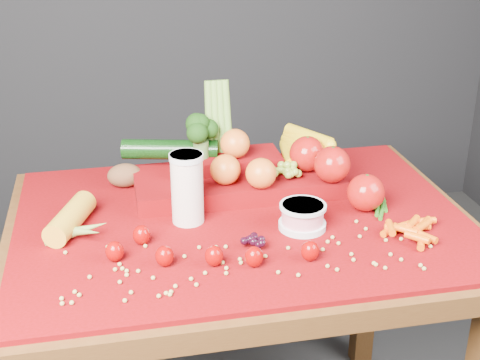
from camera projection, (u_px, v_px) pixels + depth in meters
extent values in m
cube|color=#3D220D|center=(242.00, 231.00, 1.60)|extent=(1.10, 0.80, 0.05)
cube|color=#3D220D|center=(58.00, 307.00, 1.96)|extent=(0.06, 0.06, 0.70)
cube|color=#3D220D|center=(367.00, 271.00, 2.13)|extent=(0.06, 0.06, 0.70)
cube|color=#6F030B|center=(242.00, 219.00, 1.58)|extent=(1.05, 0.75, 0.01)
cylinder|color=beige|center=(187.00, 188.00, 1.53)|extent=(0.07, 0.07, 0.17)
cylinder|color=silver|center=(186.00, 157.00, 1.50)|extent=(0.08, 0.08, 0.01)
cylinder|color=silver|center=(302.00, 225.00, 1.53)|extent=(0.11, 0.11, 0.01)
cylinder|color=pink|center=(303.00, 213.00, 1.52)|extent=(0.10, 0.10, 0.04)
cylinder|color=silver|center=(303.00, 206.00, 1.51)|extent=(0.11, 0.11, 0.01)
ellipsoid|color=#9A0002|center=(142.00, 235.00, 1.46)|extent=(0.04, 0.04, 0.04)
cone|color=#0C4614|center=(141.00, 226.00, 1.45)|extent=(0.03, 0.03, 0.01)
ellipsoid|color=#9A0002|center=(115.00, 251.00, 1.39)|extent=(0.04, 0.04, 0.04)
cone|color=#0C4614|center=(114.00, 243.00, 1.38)|extent=(0.03, 0.03, 0.01)
ellipsoid|color=#9A0002|center=(165.00, 256.00, 1.37)|extent=(0.04, 0.04, 0.04)
cone|color=#0C4614|center=(164.00, 247.00, 1.37)|extent=(0.03, 0.03, 0.01)
ellipsoid|color=#9A0002|center=(214.00, 256.00, 1.37)|extent=(0.04, 0.04, 0.04)
cone|color=#0C4614|center=(214.00, 247.00, 1.37)|extent=(0.03, 0.03, 0.01)
ellipsoid|color=#9A0002|center=(254.00, 257.00, 1.37)|extent=(0.04, 0.04, 0.04)
cone|color=#0C4614|center=(254.00, 248.00, 1.36)|extent=(0.03, 0.03, 0.01)
ellipsoid|color=#9A0002|center=(310.00, 251.00, 1.39)|extent=(0.04, 0.04, 0.04)
cone|color=#0C4614|center=(310.00, 242.00, 1.38)|extent=(0.03, 0.03, 0.01)
cylinder|color=gold|center=(70.00, 218.00, 1.51)|extent=(0.12, 0.19, 0.06)
ellipsoid|color=#4F2C1A|center=(125.00, 175.00, 1.73)|extent=(0.09, 0.07, 0.06)
cube|color=#6F030B|center=(237.00, 182.00, 1.71)|extent=(0.52, 0.22, 0.04)
cube|color=#6F030B|center=(226.00, 161.00, 1.73)|extent=(0.28, 0.12, 0.03)
sphere|color=#A50E11|center=(332.00, 164.00, 1.64)|extent=(0.09, 0.09, 0.09)
sphere|color=#A50E11|center=(366.00, 192.00, 1.60)|extent=(0.09, 0.09, 0.09)
sphere|color=#A50E11|center=(307.00, 154.00, 1.71)|extent=(0.09, 0.09, 0.09)
sphere|color=#C4631C|center=(225.00, 170.00, 1.63)|extent=(0.08, 0.08, 0.08)
sphere|color=#C4631C|center=(261.00, 173.00, 1.61)|extent=(0.08, 0.08, 0.08)
sphere|color=#C4631C|center=(235.00, 144.00, 1.70)|extent=(0.08, 0.08, 0.08)
cylinder|color=gold|center=(288.00, 154.00, 1.78)|extent=(0.06, 0.17, 0.04)
cylinder|color=gold|center=(296.00, 148.00, 1.78)|extent=(0.04, 0.16, 0.04)
cylinder|color=gold|center=(303.00, 142.00, 1.78)|extent=(0.07, 0.17, 0.04)
cylinder|color=gold|center=(309.00, 136.00, 1.78)|extent=(0.10, 0.16, 0.04)
cylinder|color=#3F662D|center=(201.00, 149.00, 1.71)|extent=(0.04, 0.04, 0.04)
cylinder|color=olive|center=(209.00, 123.00, 1.73)|extent=(0.03, 0.06, 0.22)
cylinder|color=olive|center=(215.00, 123.00, 1.73)|extent=(0.02, 0.06, 0.22)
cylinder|color=olive|center=(221.00, 123.00, 1.73)|extent=(0.02, 0.06, 0.22)
cylinder|color=olive|center=(227.00, 122.00, 1.73)|extent=(0.03, 0.06, 0.22)
cylinder|color=black|center=(170.00, 149.00, 1.73)|extent=(0.25, 0.11, 0.05)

